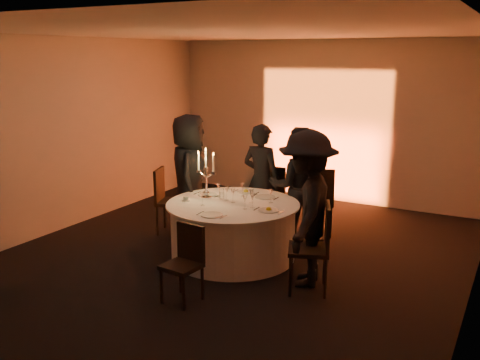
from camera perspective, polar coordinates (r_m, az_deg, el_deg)
The scene contains 34 objects.
floor at distance 7.44m, azimuth -0.75°, elevation -8.21°, with size 7.00×7.00×0.00m, color black.
ceiling at distance 6.93m, azimuth -0.82°, elevation 15.56°, with size 7.00×7.00×0.00m, color silver.
wall_back at distance 10.19m, azimuth 8.98°, elevation 6.20°, with size 7.00×7.00×0.00m, color #BCB6AF.
wall_front at distance 4.41m, azimuth -23.77°, elevation -3.97°, with size 7.00×7.00×0.00m, color #BCB6AF.
wall_left at distance 8.88m, azimuth -17.97°, elevation 4.70°, with size 7.00×7.00×0.00m, color #BCB6AF.
uplighter_fixture at distance 10.19m, azimuth 8.11°, elevation -2.08°, with size 0.25×0.12×0.10m, color black.
banquet_table at distance 7.30m, azimuth -0.76°, elevation -5.41°, with size 1.80×1.80×0.77m.
chair_left at distance 8.36m, azimuth -7.81°, elevation -1.76°, with size 0.57×0.57×1.01m.
chair_back_left at distance 8.60m, azimuth 3.85°, elevation -1.27°, with size 0.46×0.46×1.01m.
chair_back_right at distance 8.19m, azimuth 8.29°, elevation -1.84°, with size 0.62×0.62×1.07m.
chair_right at distance 6.29m, azimuth 8.15°, elevation -6.61°, with size 0.60×0.60×1.06m.
chair_front at distance 6.09m, azimuth -5.84°, elevation -8.34°, with size 0.42×0.42×0.87m.
guest_left at distance 8.17m, azimuth -5.43°, elevation 0.52°, with size 0.91×0.59×1.86m, color black.
guest_back_left at distance 8.12m, azimuth 2.30°, elevation 0.00°, with size 0.63×0.41×1.72m, color black.
guest_back_right at distance 7.77m, azimuth 6.15°, elevation -0.67°, with size 0.84×0.65×1.73m, color black.
guest_right at distance 6.39m, azimuth 7.15°, elevation -3.05°, with size 1.21×0.70×1.88m, color black.
plate_left at distance 7.62m, azimuth -3.53°, elevation -1.48°, with size 0.36×0.27×0.08m.
plate_back_left at distance 7.73m, azimuth 0.62°, elevation -1.22°, with size 0.36×0.24×0.08m.
plate_back_right at distance 7.48m, azimuth 2.69°, elevation -1.82°, with size 0.36×0.29×0.01m.
plate_right at distance 6.85m, azimuth 3.07°, elevation -3.17°, with size 0.36×0.26×0.08m.
plate_front at distance 6.66m, azimuth -3.04°, elevation -3.74°, with size 0.36×0.28×0.01m.
coffee_cup at distance 7.33m, azimuth -5.79°, elevation -2.01°, with size 0.11×0.11×0.07m.
candelabra at distance 7.39m, azimuth -3.63°, elevation -0.08°, with size 0.30×0.14×0.72m.
wine_glass_a at distance 7.16m, azimuth 1.21°, elevation -1.42°, with size 0.07×0.07×0.19m.
wine_glass_b at distance 7.50m, azimuth 0.30°, elevation -0.74°, with size 0.07×0.07×0.19m.
wine_glass_c at distance 7.47m, azimuth -2.25°, elevation -0.80°, with size 0.07×0.07×0.19m.
wine_glass_d at distance 7.29m, azimuth -1.43°, elevation -1.15°, with size 0.07×0.07×0.19m.
wine_glass_e at distance 7.18m, azimuth 3.32°, elevation -1.40°, with size 0.07×0.07×0.19m.
wine_glass_f at distance 7.18m, azimuth -0.77°, elevation -1.37°, with size 0.07×0.07×0.19m.
wine_glass_g at distance 7.06m, azimuth -4.05°, elevation -1.65°, with size 0.07×0.07×0.19m.
wine_glass_h at distance 6.87m, azimuth 0.53°, elevation -2.05°, with size 0.07×0.07×0.19m.
wine_glass_i at distance 6.94m, azimuth 1.35°, elevation -1.89°, with size 0.07×0.07×0.19m.
tumbler_a at distance 7.40m, azimuth -1.96°, elevation -1.68°, with size 0.07×0.07×0.09m, color white.
tumbler_b at distance 7.66m, azimuth -1.98°, elevation -1.17°, with size 0.07×0.07×0.09m, color white.
Camera 1 is at (3.40, -6.03, 2.72)m, focal length 40.00 mm.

